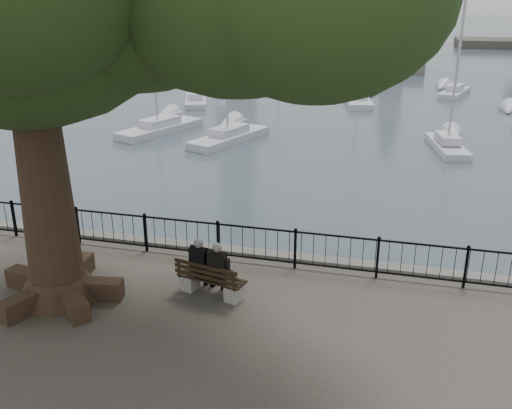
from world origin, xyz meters
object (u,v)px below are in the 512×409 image
(person_left, at_px, (202,266))
(person_right, at_px, (221,271))
(bench, at_px, (211,283))
(lion_monument, at_px, (394,47))

(person_left, relative_size, person_right, 1.00)
(bench, xyz_separation_m, lion_monument, (2.60, 49.23, 0.98))
(bench, relative_size, person_left, 1.24)
(bench, distance_m, person_left, 0.43)
(person_right, xyz_separation_m, lion_monument, (2.37, 49.18, 0.66))
(bench, xyz_separation_m, person_left, (-0.24, 0.15, 0.32))
(lion_monument, bearing_deg, bench, -93.02)
(bench, xyz_separation_m, person_right, (0.23, 0.04, 0.32))
(person_left, distance_m, lion_monument, 49.17)
(person_left, bearing_deg, person_right, -12.56)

